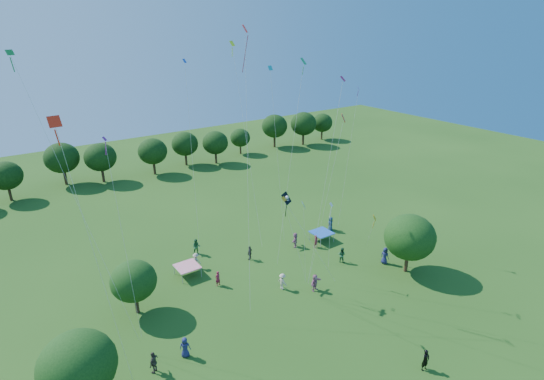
% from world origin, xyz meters
% --- Properties ---
extents(near_tree_west, '(4.76, 4.76, 5.93)m').
position_xyz_m(near_tree_west, '(-16.31, 11.68, 3.78)').
color(near_tree_west, '#422B19').
rests_on(near_tree_west, ground).
extents(near_tree_north, '(3.89, 3.89, 4.96)m').
position_xyz_m(near_tree_north, '(-10.24, 19.77, 3.21)').
color(near_tree_north, '#422B19').
rests_on(near_tree_north, ground).
extents(near_tree_east, '(5.02, 5.02, 6.13)m').
position_xyz_m(near_tree_east, '(14.22, 10.64, 3.87)').
color(near_tree_east, '#422B19').
rests_on(near_tree_east, ground).
extents(treeline, '(88.01, 8.77, 6.77)m').
position_xyz_m(treeline, '(-1.73, 55.43, 4.09)').
color(treeline, '#422B19').
rests_on(treeline, ground).
extents(tent_red_stripe, '(2.20, 2.20, 1.10)m').
position_xyz_m(tent_red_stripe, '(-4.21, 22.62, 1.04)').
color(tent_red_stripe, red).
rests_on(tent_red_stripe, ground).
extents(tent_blue, '(2.20, 2.20, 1.10)m').
position_xyz_m(tent_blue, '(11.52, 20.45, 1.04)').
color(tent_blue, '#1B51B5').
rests_on(tent_blue, ground).
extents(man_in_black, '(0.67, 0.45, 1.73)m').
position_xyz_m(man_in_black, '(4.61, 1.31, 0.87)').
color(man_in_black, black).
rests_on(man_in_black, ground).
extents(crowd_person_0, '(0.94, 0.85, 1.69)m').
position_xyz_m(crowd_person_0, '(-9.02, 12.51, 0.85)').
color(crowd_person_0, navy).
rests_on(crowd_person_0, ground).
extents(crowd_person_1, '(0.65, 0.49, 1.55)m').
position_xyz_m(crowd_person_1, '(-2.58, 19.35, 0.78)').
color(crowd_person_1, maroon).
rests_on(crowd_person_1, ground).
extents(crowd_person_2, '(0.76, 0.94, 1.67)m').
position_xyz_m(crowd_person_2, '(10.14, 15.70, 0.84)').
color(crowd_person_2, '#265934').
rests_on(crowd_person_2, ground).
extents(crowd_person_3, '(0.61, 1.12, 1.63)m').
position_xyz_m(crowd_person_3, '(2.15, 15.35, 0.81)').
color(crowd_person_3, '#BEAE98').
rests_on(crowd_person_3, ground).
extents(crowd_person_4, '(1.02, 0.84, 1.59)m').
position_xyz_m(crowd_person_4, '(2.52, 21.66, 0.80)').
color(crowd_person_4, '#3C3130').
rests_on(crowd_person_4, ground).
extents(crowd_person_5, '(1.56, 1.51, 1.72)m').
position_xyz_m(crowd_person_5, '(8.16, 21.08, 0.86)').
color(crowd_person_5, '#985979').
rests_on(crowd_person_5, ground).
extents(crowd_person_6, '(0.94, 1.01, 1.83)m').
position_xyz_m(crowd_person_6, '(14.07, 21.73, 0.91)').
color(crowd_person_6, '#1A314C').
rests_on(crowd_person_6, ground).
extents(crowd_person_7, '(0.61, 0.45, 1.50)m').
position_xyz_m(crowd_person_7, '(9.97, 19.62, 0.75)').
color(crowd_person_7, maroon).
rests_on(crowd_person_7, ground).
extents(crowd_person_8, '(1.01, 0.83, 1.80)m').
position_xyz_m(crowd_person_8, '(-1.63, 25.93, 0.90)').
color(crowd_person_8, '#2A6235').
rests_on(crowd_person_8, ground).
extents(crowd_person_9, '(0.95, 1.18, 1.65)m').
position_xyz_m(crowd_person_9, '(-2.86, 23.48, 0.83)').
color(crowd_person_9, '#A49F83').
rests_on(crowd_person_9, ground).
extents(crowd_person_10, '(1.09, 1.03, 1.77)m').
position_xyz_m(crowd_person_10, '(-11.49, 12.36, 0.88)').
color(crowd_person_10, '#403A33').
rests_on(crowd_person_10, ground).
extents(crowd_person_11, '(1.66, 0.98, 1.68)m').
position_xyz_m(crowd_person_11, '(4.51, 13.42, 0.84)').
color(crowd_person_11, '#9B5A7B').
rests_on(crowd_person_11, ground).
extents(crowd_person_12, '(0.62, 0.97, 1.83)m').
position_xyz_m(crowd_person_12, '(13.60, 12.89, 0.91)').
color(crowd_person_12, '#1B1F50').
rests_on(crowd_person_12, ground).
extents(crowd_person_13, '(0.70, 0.56, 1.61)m').
position_xyz_m(crowd_person_13, '(14.35, 22.02, 0.81)').
color(crowd_person_13, maroon).
rests_on(crowd_person_13, ground).
extents(pirate_kite, '(3.84, 3.82, 8.38)m').
position_xyz_m(pirate_kite, '(2.53, 15.22, 9.09)').
color(pirate_kite, black).
extents(red_high_kite, '(4.12, 6.45, 22.07)m').
position_xyz_m(red_high_kite, '(0.12, 17.82, 18.82)').
color(red_high_kite, red).
extents(small_kite_0, '(2.24, 1.49, 18.32)m').
position_xyz_m(small_kite_0, '(-14.94, 9.34, 15.15)').
color(small_kite_0, red).
extents(small_kite_1, '(0.66, 3.69, 16.11)m').
position_xyz_m(small_kite_1, '(3.37, 10.49, 14.02)').
color(small_kite_1, '#F1340C').
extents(small_kite_2, '(1.41, 7.05, 20.49)m').
position_xyz_m(small_kite_2, '(4.63, 26.51, 16.94)').
color(small_kite_2, '#DAF916').
extents(small_kite_3, '(3.33, 0.77, 19.39)m').
position_xyz_m(small_kite_3, '(5.45, 17.72, 16.83)').
color(small_kite_3, '#1A9247').
extents(small_kite_4, '(2.31, 2.22, 9.20)m').
position_xyz_m(small_kite_4, '(1.61, 11.80, 8.64)').
color(small_kite_4, '#142FC9').
extents(small_kite_5, '(0.41, 1.69, 16.20)m').
position_xyz_m(small_kite_5, '(14.10, 19.28, 12.65)').
color(small_kite_5, purple).
extents(small_kite_6, '(0.47, 0.42, 6.67)m').
position_xyz_m(small_kite_6, '(7.02, 14.43, 6.60)').
color(small_kite_6, white).
extents(small_kite_7, '(1.65, 0.82, 18.49)m').
position_xyz_m(small_kite_7, '(5.61, 21.50, 14.30)').
color(small_kite_7, '#0B94AA').
extents(small_kite_8, '(2.44, 1.09, 18.36)m').
position_xyz_m(small_kite_8, '(5.09, 12.69, 14.68)').
color(small_kite_8, '#C00B3D').
extents(small_kite_9, '(1.07, 1.68, 4.20)m').
position_xyz_m(small_kite_9, '(12.52, 13.87, 4.87)').
color(small_kite_9, orange).
extents(small_kite_10, '(3.03, 0.42, 9.04)m').
position_xyz_m(small_kite_10, '(1.50, 13.57, 8.08)').
color(small_kite_10, '#C88D11').
extents(small_kite_11, '(4.12, 6.65, 20.59)m').
position_xyz_m(small_kite_11, '(-14.45, 19.26, 15.74)').
color(small_kite_11, '#16792C').
extents(small_kite_12, '(0.78, 1.78, 19.24)m').
position_xyz_m(small_kite_12, '(-2.23, 24.03, 14.05)').
color(small_kite_12, blue).
extents(small_kite_13, '(0.36, 3.21, 14.92)m').
position_xyz_m(small_kite_13, '(-11.33, 17.09, 11.66)').
color(small_kite_13, '#941886').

